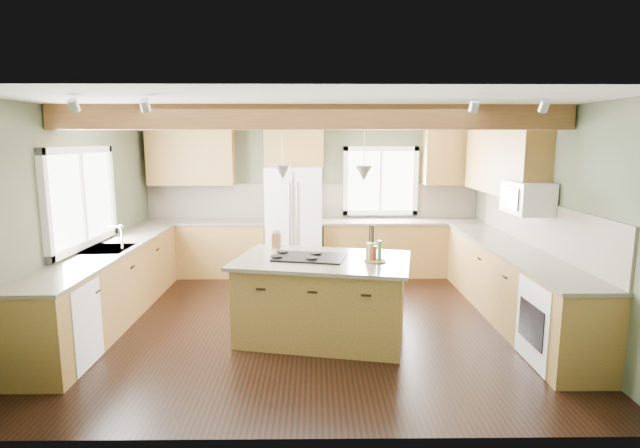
{
  "coord_description": "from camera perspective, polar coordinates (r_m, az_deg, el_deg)",
  "views": [
    {
      "loc": [
        0.04,
        -5.95,
        2.23
      ],
      "look_at": [
        0.1,
        0.3,
        1.18
      ],
      "focal_mm": 28.0,
      "sensor_mm": 36.0,
      "label": 1
    }
  ],
  "objects": [
    {
      "name": "floor",
      "position": [
        6.35,
        -0.93,
        -11.0
      ],
      "size": [
        5.6,
        5.6,
        0.0
      ],
      "primitive_type": "plane",
      "color": "black",
      "rests_on": "ground"
    },
    {
      "name": "ceiling",
      "position": [
        5.96,
        -1.0,
        13.12
      ],
      "size": [
        5.6,
        5.6,
        0.0
      ],
      "primitive_type": "plane",
      "rotation": [
        3.14,
        0.0,
        0.0
      ],
      "color": "silver",
      "rests_on": "wall_back"
    },
    {
      "name": "wall_back",
      "position": [
        8.5,
        -0.87,
        3.27
      ],
      "size": [
        5.6,
        0.0,
        5.6
      ],
      "primitive_type": "plane",
      "rotation": [
        1.57,
        0.0,
        0.0
      ],
      "color": "#404833",
      "rests_on": "ground"
    },
    {
      "name": "wall_left",
      "position": [
        6.65,
        -25.86,
        0.56
      ],
      "size": [
        0.0,
        5.0,
        5.0
      ],
      "primitive_type": "plane",
      "rotation": [
        1.57,
        0.0,
        1.57
      ],
      "color": "#404833",
      "rests_on": "ground"
    },
    {
      "name": "wall_right",
      "position": [
        6.62,
        24.05,
        0.65
      ],
      "size": [
        0.0,
        5.0,
        5.0
      ],
      "primitive_type": "plane",
      "rotation": [
        1.57,
        0.0,
        -1.57
      ],
      "color": "#404833",
      "rests_on": "ground"
    },
    {
      "name": "ceiling_beam",
      "position": [
        5.44,
        -1.03,
        12.09
      ],
      "size": [
        5.55,
        0.26,
        0.26
      ],
      "primitive_type": "cube",
      "color": "#563218",
      "rests_on": "ceiling"
    },
    {
      "name": "soffit_trim",
      "position": [
        8.35,
        -0.89,
        11.69
      ],
      "size": [
        5.55,
        0.2,
        0.1
      ],
      "primitive_type": "cube",
      "color": "#563218",
      "rests_on": "ceiling"
    },
    {
      "name": "backsplash_back",
      "position": [
        8.49,
        -0.87,
        2.66
      ],
      "size": [
        5.58,
        0.03,
        0.58
      ],
      "primitive_type": "cube",
      "color": "brown",
      "rests_on": "wall_back"
    },
    {
      "name": "backsplash_right",
      "position": [
        6.67,
        23.71,
        -0.04
      ],
      "size": [
        0.03,
        3.7,
        0.58
      ],
      "primitive_type": "cube",
      "color": "brown",
      "rests_on": "wall_right"
    },
    {
      "name": "base_cab_back_left",
      "position": [
        8.54,
        -12.98,
        -2.79
      ],
      "size": [
        2.02,
        0.6,
        0.88
      ],
      "primitive_type": "cube",
      "color": "brown",
      "rests_on": "floor"
    },
    {
      "name": "counter_back_left",
      "position": [
        8.45,
        -13.09,
        0.26
      ],
      "size": [
        2.06,
        0.64,
        0.04
      ],
      "primitive_type": "cube",
      "color": "brown",
      "rests_on": "base_cab_back_left"
    },
    {
      "name": "base_cab_back_right",
      "position": [
        8.47,
        9.29,
        -2.78
      ],
      "size": [
        2.62,
        0.6,
        0.88
      ],
      "primitive_type": "cube",
      "color": "brown",
      "rests_on": "floor"
    },
    {
      "name": "counter_back_right",
      "position": [
        8.38,
        9.37,
        0.3
      ],
      "size": [
        2.66,
        0.64,
        0.04
      ],
      "primitive_type": "cube",
      "color": "brown",
      "rests_on": "base_cab_back_right"
    },
    {
      "name": "base_cab_left",
      "position": [
        6.75,
        -22.82,
        -6.58
      ],
      "size": [
        0.6,
        3.7,
        0.88
      ],
      "primitive_type": "cube",
      "color": "brown",
      "rests_on": "floor"
    },
    {
      "name": "counter_left",
      "position": [
        6.64,
        -23.08,
        -2.76
      ],
      "size": [
        0.64,
        3.74,
        0.04
      ],
      "primitive_type": "cube",
      "color": "brown",
      "rests_on": "base_cab_left"
    },
    {
      "name": "base_cab_right",
      "position": [
        6.72,
        21.04,
        -6.53
      ],
      "size": [
        0.6,
        3.7,
        0.88
      ],
      "primitive_type": "cube",
      "color": "brown",
      "rests_on": "floor"
    },
    {
      "name": "counter_right",
      "position": [
        6.62,
        21.28,
        -2.7
      ],
      "size": [
        0.64,
        3.74,
        0.04
      ],
      "primitive_type": "cube",
      "color": "brown",
      "rests_on": "base_cab_right"
    },
    {
      "name": "upper_cab_back_left",
      "position": [
        8.52,
        -14.51,
        7.38
      ],
      "size": [
        1.4,
        0.35,
        0.9
      ],
      "primitive_type": "cube",
      "color": "brown",
      "rests_on": "wall_back"
    },
    {
      "name": "upper_cab_over_fridge",
      "position": [
        8.28,
        -2.99,
        8.99
      ],
      "size": [
        0.96,
        0.35,
        0.7
      ],
      "primitive_type": "cube",
      "color": "brown",
      "rests_on": "wall_back"
    },
    {
      "name": "upper_cab_right",
      "position": [
        7.32,
        20.22,
        6.79
      ],
      "size": [
        0.35,
        2.2,
        0.9
      ],
      "primitive_type": "cube",
      "color": "brown",
      "rests_on": "wall_right"
    },
    {
      "name": "upper_cab_back_corner",
      "position": [
        8.58,
        14.8,
        7.38
      ],
      "size": [
        0.9,
        0.35,
        0.9
      ],
      "primitive_type": "cube",
      "color": "brown",
      "rests_on": "wall_back"
    },
    {
      "name": "window_left",
      "position": [
        6.66,
        -25.67,
        2.76
      ],
      "size": [
        0.04,
        1.6,
        1.05
      ],
      "primitive_type": "cube",
      "color": "white",
      "rests_on": "wall_left"
    },
    {
      "name": "window_back",
      "position": [
        8.53,
        6.91,
        4.92
      ],
      "size": [
        1.1,
        0.04,
        1.0
      ],
      "primitive_type": "cube",
      "color": "white",
      "rests_on": "wall_back"
    },
    {
      "name": "sink",
      "position": [
        6.64,
        -23.08,
        -2.72
      ],
      "size": [
        0.5,
        0.65,
        0.03
      ],
      "primitive_type": "cube",
      "color": "#262628",
      "rests_on": "counter_left"
    },
    {
      "name": "faucet",
      "position": [
        6.55,
        -21.71,
        -1.5
      ],
      "size": [
        0.02,
        0.02,
        0.28
      ],
      "primitive_type": "cylinder",
      "color": "#B2B2B7",
      "rests_on": "sink"
    },
    {
      "name": "dishwasher",
      "position": [
        5.63,
        -27.74,
        -10.23
      ],
      "size": [
        0.6,
        0.6,
        0.84
      ],
      "primitive_type": "cube",
      "color": "white",
      "rests_on": "floor"
    },
    {
      "name": "oven",
      "position": [
        5.59,
        25.87,
        -10.2
      ],
      "size": [
        0.6,
        0.72,
        0.84
      ],
      "primitive_type": "cube",
      "color": "white",
      "rests_on": "floor"
    },
    {
      "name": "microwave",
      "position": [
        6.46,
        22.61,
        2.78
      ],
      "size": [
        0.4,
        0.7,
        0.38
      ],
      "primitive_type": "cube",
      "color": "white",
      "rests_on": "wall_right"
    },
    {
      "name": "pendant_left",
      "position": [
        5.55,
        -4.28,
        5.92
      ],
      "size": [
        0.18,
        0.18,
        0.16
      ],
      "primitive_type": "cone",
      "rotation": [
        3.14,
        0.0,
        0.0
      ],
      "color": "#B2B2B7",
      "rests_on": "ceiling"
    },
    {
      "name": "pendant_right",
      "position": [
        5.38,
        5.04,
        5.8
      ],
      "size": [
        0.18,
        0.18,
        0.16
      ],
      "primitive_type": "cone",
      "rotation": [
        3.14,
        0.0,
        0.0
      ],
      "color": "#B2B2B7",
      "rests_on": "ceiling"
    },
    {
      "name": "refrigerator",
      "position": [
        8.18,
        -2.97,
        0.19
      ],
      "size": [
        0.9,
        0.74,
        1.8
      ],
      "primitive_type": "cube",
      "color": "white",
      "rests_on": "floor"
    },
    {
      "name": "island",
      "position": [
        5.72,
        0.29,
        -8.66
      ],
      "size": [
        1.98,
        1.44,
        0.88
      ],
      "primitive_type": "cube",
      "rotation": [
        0.0,
        0.0,
        -0.2
      ],
      "color": "olive",
      "rests_on": "floor"
    },
    {
      "name": "island_top",
      "position": [
        5.6,
        0.3,
        -4.18
      ],
      "size": [
        2.13,
        1.58,
        0.04
      ],
      "primitive_type": "cube",
      "rotation": [
        0.0,
        0.0,
        -0.2
      ],
      "color": "brown",
      "rests_on": "island"
    },
    {
      "name": "cooktop",
      "position": [
        5.62,
        -1.21,
        -3.81
      ],
      "size": [
        0.87,
        0.67,
        0.02
      ],
      "primitive_type": "cube",
      "rotation": [
        0.0,
        0.0,
        -0.2
      ],
      "color": "black",
      "rests_on": "island_top"
    },
    {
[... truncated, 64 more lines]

